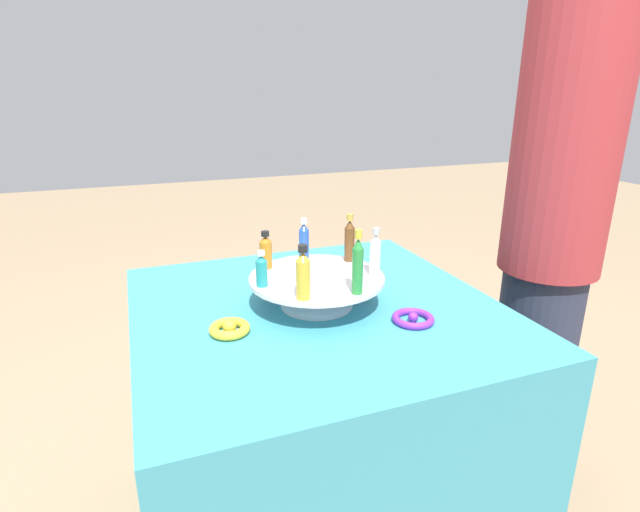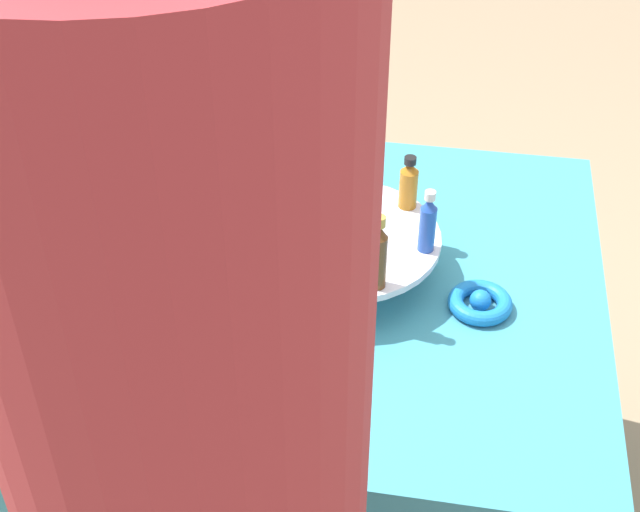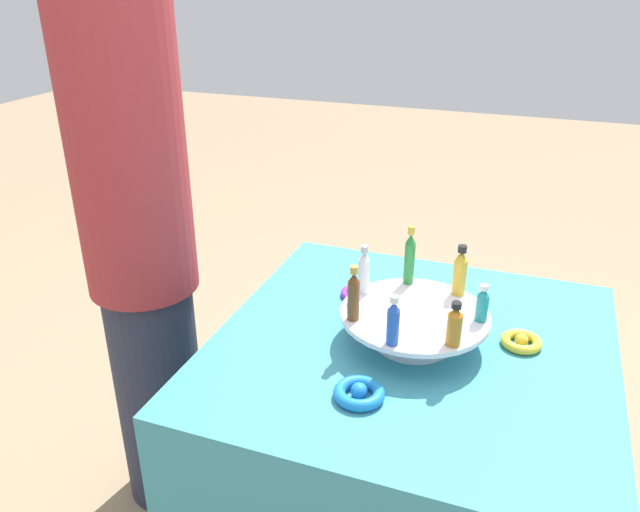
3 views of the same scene
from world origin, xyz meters
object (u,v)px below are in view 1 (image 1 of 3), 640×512
bottle_amber (266,251)px  bottle_teal (262,270)px  display_stand (317,285)px  bottle_brown (350,240)px  bottle_blue (304,240)px  ribbon_bow_gold (230,328)px  ribbon_bow_blue (306,268)px  bottle_clear (375,254)px  bottle_gold (303,274)px  bottle_green (358,265)px  person_figure (554,222)px  ribbon_bow_purple (413,318)px

bottle_amber → bottle_teal: size_ratio=1.13×
display_stand → bottle_brown: (0.12, 0.08, 0.09)m
bottle_blue → bottle_teal: size_ratio=1.28×
bottle_teal → ribbon_bow_gold: bearing=-149.0°
bottle_amber → ribbon_bow_blue: (0.16, 0.14, -0.11)m
bottle_blue → bottle_brown: 0.13m
bottle_clear → bottle_gold: bearing=-160.9°
ribbon_bow_blue → ribbon_bow_gold: ribbon_bow_blue is taller
bottle_teal → bottle_green: bearing=-32.3°
bottle_brown → person_figure: bearing=-8.2°
bottle_amber → ribbon_bow_purple: size_ratio=0.99×
bottle_blue → bottle_clear: size_ratio=0.91×
bottle_teal → person_figure: person_figure is taller
ribbon_bow_blue → bottle_blue: bearing=-112.3°
bottle_clear → ribbon_bow_gold: size_ratio=1.33×
bottle_gold → bottle_clear: (0.22, 0.08, -0.00)m
bottle_blue → bottle_green: 0.29m
bottle_blue → ribbon_bow_gold: bearing=-139.6°
ribbon_bow_gold → person_figure: 1.00m
ribbon_bow_blue → person_figure: bearing=-20.4°
bottle_blue → bottle_gold: bearing=-109.4°
bottle_green → bottle_brown: bearing=70.6°
bottle_brown → ribbon_bow_purple: bearing=-76.8°
ribbon_bow_gold → ribbon_bow_purple: (0.42, -0.10, -0.00)m
bottle_gold → ribbon_bow_blue: 0.41m
bottle_teal → bottle_gold: (0.07, -0.11, 0.02)m
bottle_gold → person_figure: person_figure is taller
bottle_blue → ribbon_bow_purple: (0.17, -0.32, -0.12)m
bottle_green → ribbon_bow_blue: bottle_green is taller
display_stand → person_figure: person_figure is taller
bottle_teal → bottle_green: 0.23m
bottle_teal → bottle_brown: 0.29m
display_stand → ribbon_bow_purple: bearing=-43.2°
bottle_green → ribbon_bow_purple: size_ratio=1.51×
bottle_brown → bottle_clear: bearing=-83.7°
bottle_amber → ribbon_bow_purple: 0.41m
bottle_amber → bottle_clear: bottle_clear is taller
person_figure → bottle_amber: bearing=-6.8°
bottle_blue → bottle_green: size_ratio=0.74×
bottle_gold → display_stand: bearing=57.7°
bottle_green → person_figure: size_ratio=0.09×
bottle_brown → person_figure: person_figure is taller
ribbon_bow_purple → person_figure: bearing=15.7°
bottle_green → display_stand: bearing=109.1°
bottle_blue → bottle_gold: 0.29m
display_stand → bottle_clear: bottle_clear is taller
bottle_green → person_figure: 0.71m
bottle_gold → person_figure: (0.82, 0.11, 0.01)m
bottle_amber → bottle_gold: size_ratio=0.79×
bottle_gold → ribbon_bow_gold: bottle_gold is taller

